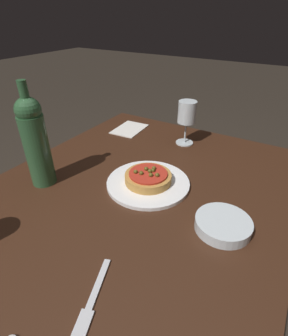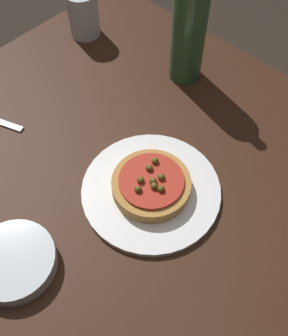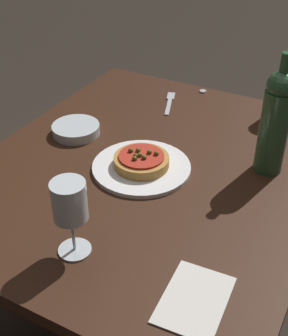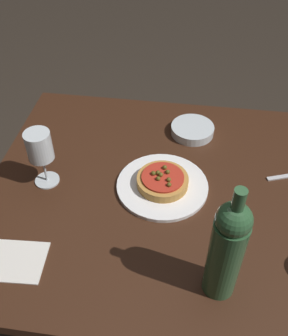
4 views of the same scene
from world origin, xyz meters
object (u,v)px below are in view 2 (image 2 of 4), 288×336
at_px(wine_bottle, 190,20).
at_px(side_bowl, 14,261).
at_px(dining_table, 145,202).
at_px(water_cup, 83,14).
at_px(dinner_plate, 151,190).
at_px(pizza, 151,184).

relative_size(wine_bottle, side_bowl, 2.27).
xyz_separation_m(dining_table, water_cup, (0.43, -0.23, 0.15)).
xyz_separation_m(dining_table, side_bowl, (0.05, 0.29, 0.11)).
bearing_deg(dining_table, wine_bottle, -64.77).
relative_size(dinner_plate, side_bowl, 1.85).
bearing_deg(side_bowl, water_cup, -53.37).
bearing_deg(dinner_plate, pizza, 167.97).
bearing_deg(wine_bottle, side_bowl, 99.03).
relative_size(dining_table, pizza, 7.23).
bearing_deg(water_cup, side_bowl, 126.63).
bearing_deg(dining_table, water_cup, -28.45).
bearing_deg(water_cup, pizza, 151.65).
relative_size(dinner_plate, water_cup, 2.34).
height_order(pizza, side_bowl, pizza).
relative_size(pizza, side_bowl, 1.04).
xyz_separation_m(wine_bottle, water_cup, (0.30, 0.06, -0.09)).
xyz_separation_m(dining_table, dinner_plate, (-0.03, 0.01, 0.10)).
height_order(dining_table, dinner_plate, dinner_plate).
relative_size(dining_table, water_cup, 9.46).
xyz_separation_m(dinner_plate, water_cup, (0.46, -0.25, 0.05)).
height_order(wine_bottle, side_bowl, wine_bottle).
height_order(dining_table, side_bowl, side_bowl).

